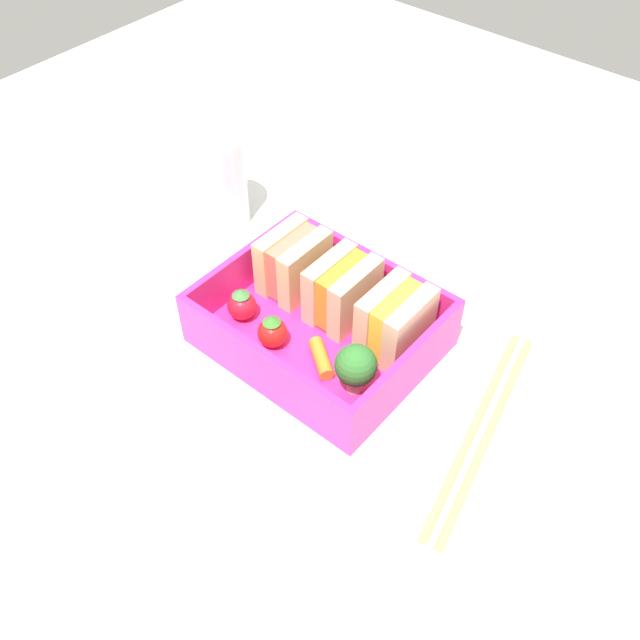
{
  "coord_description": "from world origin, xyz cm",
  "views": [
    {
      "loc": [
        25.67,
        -30.62,
        45.07
      ],
      "look_at": [
        0.0,
        0.0,
        2.7
      ],
      "focal_mm": 40.0,
      "sensor_mm": 36.0,
      "label": 1
    }
  ],
  "objects_px": {
    "sandwich_center": "(395,321)",
    "folded_napkin": "(163,434)",
    "chopstick_pair": "(482,429)",
    "strawberry_left": "(272,332)",
    "sandwich_left": "(293,262)",
    "strawberry_far_left": "(242,305)",
    "broccoli_floret": "(356,366)",
    "carrot_stick_far_left": "(321,358)",
    "sandwich_center_left": "(342,291)",
    "drinking_glass": "(215,179)"
  },
  "relations": [
    {
      "from": "sandwich_center",
      "to": "folded_napkin",
      "type": "relative_size",
      "value": 0.47
    },
    {
      "from": "folded_napkin",
      "to": "chopstick_pair",
      "type": "bearing_deg",
      "value": 40.84
    },
    {
      "from": "strawberry_left",
      "to": "sandwich_left",
      "type": "bearing_deg",
      "value": 117.16
    },
    {
      "from": "strawberry_far_left",
      "to": "folded_napkin",
      "type": "relative_size",
      "value": 0.25
    },
    {
      "from": "broccoli_floret",
      "to": "carrot_stick_far_left",
      "type": "bearing_deg",
      "value": 175.41
    },
    {
      "from": "sandwich_center_left",
      "to": "strawberry_left",
      "type": "distance_m",
      "value": 0.07
    },
    {
      "from": "broccoli_floret",
      "to": "folded_napkin",
      "type": "height_order",
      "value": "broccoli_floret"
    },
    {
      "from": "sandwich_left",
      "to": "sandwich_center",
      "type": "height_order",
      "value": "same"
    },
    {
      "from": "sandwich_left",
      "to": "carrot_stick_far_left",
      "type": "height_order",
      "value": "sandwich_left"
    },
    {
      "from": "carrot_stick_far_left",
      "to": "broccoli_floret",
      "type": "xyz_separation_m",
      "value": [
        0.04,
        -0.0,
        0.02
      ]
    },
    {
      "from": "folded_napkin",
      "to": "carrot_stick_far_left",
      "type": "bearing_deg",
      "value": 67.32
    },
    {
      "from": "broccoli_floret",
      "to": "folded_napkin",
      "type": "relative_size",
      "value": 0.36
    },
    {
      "from": "drinking_glass",
      "to": "folded_napkin",
      "type": "distance_m",
      "value": 0.27
    },
    {
      "from": "sandwich_center_left",
      "to": "broccoli_floret",
      "type": "bearing_deg",
      "value": -44.02
    },
    {
      "from": "sandwich_left",
      "to": "drinking_glass",
      "type": "relative_size",
      "value": 0.61
    },
    {
      "from": "strawberry_left",
      "to": "sandwich_center_left",
      "type": "bearing_deg",
      "value": 70.55
    },
    {
      "from": "sandwich_center",
      "to": "broccoli_floret",
      "type": "distance_m",
      "value": 0.06
    },
    {
      "from": "sandwich_center_left",
      "to": "folded_napkin",
      "type": "relative_size",
      "value": 0.47
    },
    {
      "from": "sandwich_left",
      "to": "sandwich_center_left",
      "type": "height_order",
      "value": "same"
    },
    {
      "from": "sandwich_center_left",
      "to": "strawberry_far_left",
      "type": "xyz_separation_m",
      "value": [
        -0.06,
        -0.06,
        -0.01
      ]
    },
    {
      "from": "strawberry_left",
      "to": "strawberry_far_left",
      "type": "bearing_deg",
      "value": 171.37
    },
    {
      "from": "chopstick_pair",
      "to": "sandwich_left",
      "type": "bearing_deg",
      "value": 174.5
    },
    {
      "from": "chopstick_pair",
      "to": "carrot_stick_far_left",
      "type": "bearing_deg",
      "value": -165.53
    },
    {
      "from": "sandwich_left",
      "to": "sandwich_center_left",
      "type": "relative_size",
      "value": 1.0
    },
    {
      "from": "strawberry_far_left",
      "to": "sandwich_center",
      "type": "bearing_deg",
      "value": 25.78
    },
    {
      "from": "chopstick_pair",
      "to": "strawberry_far_left",
      "type": "bearing_deg",
      "value": -170.37
    },
    {
      "from": "sandwich_center_left",
      "to": "sandwich_center",
      "type": "relative_size",
      "value": 1.0
    },
    {
      "from": "strawberry_left",
      "to": "carrot_stick_far_left",
      "type": "xyz_separation_m",
      "value": [
        0.04,
        0.01,
        -0.01
      ]
    },
    {
      "from": "strawberry_far_left",
      "to": "broccoli_floret",
      "type": "height_order",
      "value": "broccoli_floret"
    },
    {
      "from": "sandwich_left",
      "to": "sandwich_center",
      "type": "bearing_deg",
      "value": 0.0
    },
    {
      "from": "strawberry_far_left",
      "to": "folded_napkin",
      "type": "height_order",
      "value": "strawberry_far_left"
    },
    {
      "from": "sandwich_left",
      "to": "carrot_stick_far_left",
      "type": "bearing_deg",
      "value": -35.14
    },
    {
      "from": "strawberry_far_left",
      "to": "folded_napkin",
      "type": "xyz_separation_m",
      "value": [
        0.03,
        -0.12,
        -0.02
      ]
    },
    {
      "from": "strawberry_far_left",
      "to": "chopstick_pair",
      "type": "bearing_deg",
      "value": 9.63
    },
    {
      "from": "sandwich_left",
      "to": "strawberry_far_left",
      "type": "height_order",
      "value": "sandwich_left"
    },
    {
      "from": "sandwich_left",
      "to": "strawberry_far_left",
      "type": "xyz_separation_m",
      "value": [
        -0.01,
        -0.06,
        -0.01
      ]
    },
    {
      "from": "folded_napkin",
      "to": "broccoli_floret",
      "type": "bearing_deg",
      "value": 53.88
    },
    {
      "from": "strawberry_far_left",
      "to": "sandwich_left",
      "type": "bearing_deg",
      "value": 81.51
    },
    {
      "from": "carrot_stick_far_left",
      "to": "broccoli_floret",
      "type": "relative_size",
      "value": 0.84
    },
    {
      "from": "sandwich_center_left",
      "to": "broccoli_floret",
      "type": "relative_size",
      "value": 1.29
    },
    {
      "from": "sandwich_center_left",
      "to": "chopstick_pair",
      "type": "distance_m",
      "value": 0.16
    },
    {
      "from": "sandwich_left",
      "to": "sandwich_center",
      "type": "xyz_separation_m",
      "value": [
        0.11,
        0.0,
        0.0
      ]
    },
    {
      "from": "strawberry_far_left",
      "to": "chopstick_pair",
      "type": "xyz_separation_m",
      "value": [
        0.21,
        0.04,
        -0.02
      ]
    },
    {
      "from": "broccoli_floret",
      "to": "sandwich_left",
      "type": "bearing_deg",
      "value": 153.35
    },
    {
      "from": "sandwich_center_left",
      "to": "drinking_glass",
      "type": "xyz_separation_m",
      "value": [
        -0.18,
        0.03,
        0.01
      ]
    },
    {
      "from": "sandwich_center",
      "to": "strawberry_left",
      "type": "xyz_separation_m",
      "value": [
        -0.08,
        -0.06,
        -0.01
      ]
    },
    {
      "from": "strawberry_far_left",
      "to": "strawberry_left",
      "type": "xyz_separation_m",
      "value": [
        0.04,
        -0.01,
        -0.0
      ]
    },
    {
      "from": "drinking_glass",
      "to": "folded_napkin",
      "type": "xyz_separation_m",
      "value": [
        0.16,
        -0.21,
        -0.04
      ]
    },
    {
      "from": "sandwich_center_left",
      "to": "broccoli_floret",
      "type": "xyz_separation_m",
      "value": [
        0.06,
        -0.06,
        -0.0
      ]
    },
    {
      "from": "broccoli_floret",
      "to": "chopstick_pair",
      "type": "relative_size",
      "value": 0.21
    }
  ]
}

